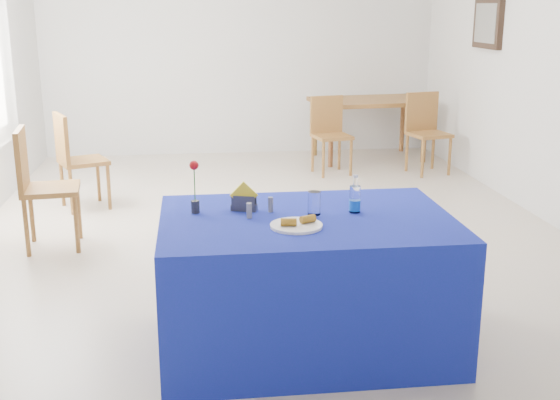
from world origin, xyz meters
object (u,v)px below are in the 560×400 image
object	(u,v)px
plate	(296,226)
oak_table	(369,105)
water_bottle	(355,200)
chair_win_a	(38,180)
blue_table	(306,282)
chair_win_b	(74,154)
chair_bg_left	(329,129)
chair_bg_right	(426,127)

from	to	relation	value
plate	oak_table	bearing A→B (deg)	71.78
water_bottle	chair_win_a	size ratio (longest dim) A/B	0.22
blue_table	chair_win_b	world-z (taller)	chair_win_b
chair_bg_left	chair_win_b	world-z (taller)	chair_win_b
blue_table	water_bottle	distance (m)	0.54
chair_bg_right	chair_win_a	xyz separation A→B (m)	(-3.88, -2.22, 0.03)
oak_table	water_bottle	bearing A→B (deg)	-105.10
blue_table	water_bottle	xyz separation A→B (m)	(0.28, 0.06, 0.45)
plate	chair_bg_right	bearing A→B (deg)	63.43
chair_bg_right	plate	bearing A→B (deg)	-129.42
chair_win_a	chair_bg_right	bearing A→B (deg)	-66.12
chair_bg_left	water_bottle	bearing A→B (deg)	-110.41
oak_table	chair_bg_right	bearing A→B (deg)	-59.15
chair_win_a	chair_win_b	world-z (taller)	chair_win_a
chair_bg_left	chair_bg_right	xyz separation A→B (m)	(1.11, -0.11, 0.02)
water_bottle	chair_win_a	distance (m)	2.80
chair_bg_right	chair_win_b	size ratio (longest dim) A/B	1.00
water_bottle	chair_win_b	world-z (taller)	water_bottle
water_bottle	oak_table	world-z (taller)	water_bottle
chair_bg_left	chair_win_a	xyz separation A→B (m)	(-2.77, -2.33, 0.05)
blue_table	chair_bg_left	xyz separation A→B (m)	(0.95, 4.23, 0.13)
chair_win_b	oak_table	bearing A→B (deg)	-83.07
water_bottle	oak_table	size ratio (longest dim) A/B	0.15
chair_bg_right	chair_win_a	distance (m)	4.47
oak_table	chair_bg_left	xyz separation A→B (m)	(-0.63, -0.68, -0.17)
water_bottle	chair_win_a	world-z (taller)	water_bottle
blue_table	oak_table	bearing A→B (deg)	72.07
water_bottle	chair_bg_left	bearing A→B (deg)	80.85
plate	oak_table	distance (m)	5.34
oak_table	chair_bg_right	distance (m)	0.93
chair_win_a	plate	bearing A→B (deg)	-145.80
plate	chair_bg_right	xyz separation A→B (m)	(2.14, 4.28, -0.24)
plate	chair_bg_left	xyz separation A→B (m)	(1.04, 4.40, -0.26)
water_bottle	chair_bg_left	world-z (taller)	water_bottle
blue_table	chair_bg_right	world-z (taller)	chair_bg_right
chair_win_b	chair_win_a	bearing A→B (deg)	152.09
blue_table	plate	bearing A→B (deg)	-116.13
oak_table	chair_bg_right	xyz separation A→B (m)	(0.47, -0.79, -0.15)
chair_win_b	chair_bg_right	bearing A→B (deg)	-96.58
water_bottle	oak_table	xyz separation A→B (m)	(1.31, 4.84, -0.15)
water_bottle	chair_win_b	bearing A→B (deg)	124.17
plate	chair_win_b	bearing A→B (deg)	117.24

